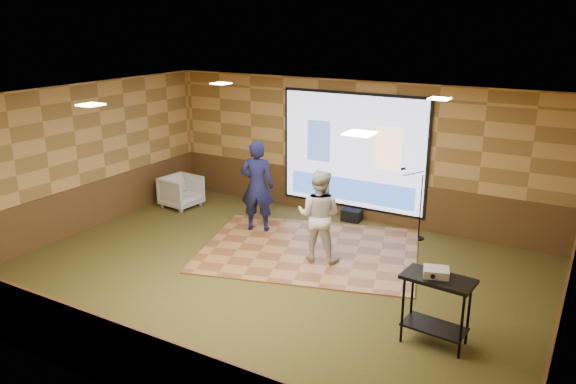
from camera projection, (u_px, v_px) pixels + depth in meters
The scene contains 19 objects.
ground at pixel (268, 277), 9.57m from camera, with size 9.00×9.00×0.00m, color #2D3A1A.
room_shell at pixel (267, 158), 8.95m from camera, with size 9.04×7.04×3.02m.
wainscot_back at pixel (352, 197), 12.31m from camera, with size 9.00×0.04×0.95m, color #54371C.
wainscot_front at pixel (110, 354), 6.55m from camera, with size 9.00×0.04×0.95m, color #54371C.
wainscot_left at pixel (84, 208), 11.57m from camera, with size 0.04×7.00×0.95m, color #54371C.
wainscot_right at pixel (560, 320), 7.29m from camera, with size 0.04×7.00×0.95m, color #54371C.
projector_screen at pixel (353, 153), 11.97m from camera, with size 3.32×0.06×2.52m.
downlight_nw at pixel (221, 83), 11.22m from camera, with size 0.32×0.32×0.02m, color #FFE9BF.
downlight_ne at pixel (439, 99), 9.12m from camera, with size 0.32×0.32×0.02m, color #FFE9BF.
downlight_sw at pixel (91, 105), 8.49m from camera, with size 0.32×0.32×0.02m, color #FFE9BF.
downlight_se at pixel (360, 133), 6.39m from camera, with size 0.32×0.32×0.02m, color #FFE9BF.
dance_floor at pixel (310, 250), 10.65m from camera, with size 3.98×3.04×0.03m, color #AB733E.
player_left at pixel (257, 186), 11.37m from camera, with size 0.69×0.45×1.88m, color #151844.
player_right at pixel (319, 216), 9.97m from camera, with size 0.81×0.63×1.67m, color beige.
av_table at pixel (437, 297), 7.44m from camera, with size 0.93×0.49×0.98m.
projector at pixel (436, 272), 7.38m from camera, with size 0.33×0.27×0.11m, color silver.
mic_stand at pixel (417, 215), 11.11m from camera, with size 0.56×0.23×1.44m.
banquet_chair at pixel (181, 192), 13.03m from camera, with size 0.78×0.81×0.73m, color gray.
duffel_bag at pixel (351, 215), 12.17m from camera, with size 0.41×0.27×0.25m, color black.
Camera 1 is at (4.64, -7.37, 4.24)m, focal length 35.00 mm.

